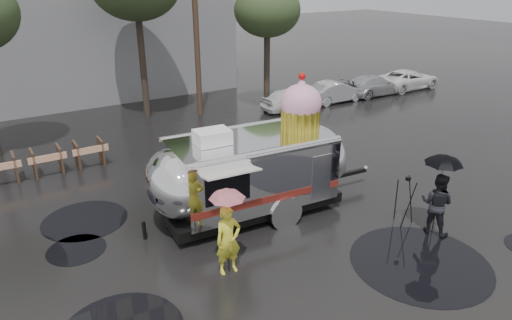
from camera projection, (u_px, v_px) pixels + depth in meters
ground at (348, 262)px, 11.72m from camera, size 120.00×120.00×0.00m
puddles at (256, 257)px, 11.95m from camera, size 12.40×9.82×0.01m
utility_pole at (196, 22)px, 22.13m from camera, size 1.60×0.28×9.00m
tree_right at (267, 11)px, 22.89m from camera, size 3.36×3.36×6.42m
barricade_row at (47, 161)px, 16.61m from camera, size 4.30×0.80×1.00m
parked_cars at (359, 86)px, 26.60m from camera, size 13.20×1.90×1.50m
airstream_trailer at (253, 167)px, 13.62m from camera, size 7.92×3.19×4.27m
person_left at (228, 240)px, 11.04m from camera, size 0.67×0.46×1.80m
umbrella_pink at (227, 203)px, 10.65m from camera, size 1.06×1.06×2.27m
person_right at (437, 204)px, 12.73m from camera, size 0.77×0.99×1.82m
umbrella_black at (443, 169)px, 12.33m from camera, size 1.24×1.24×2.40m
tripod at (406, 196)px, 13.21m from camera, size 0.56×0.62×1.51m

